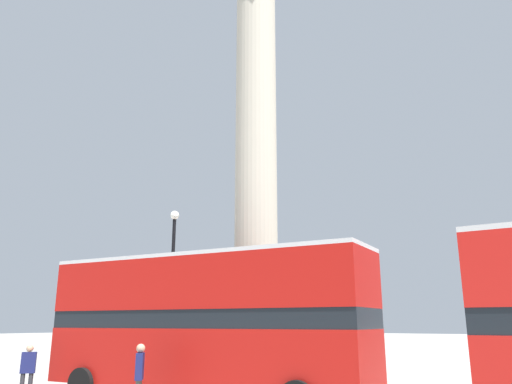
% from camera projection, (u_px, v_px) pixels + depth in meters
% --- Properties ---
extents(ground_plane, '(200.00, 200.00, 0.00)m').
position_uv_depth(ground_plane, '(256.00, 382.00, 20.79)').
color(ground_plane, '#9E9B93').
extents(monument_column, '(5.79, 5.79, 21.38)m').
position_uv_depth(monument_column, '(256.00, 225.00, 22.48)').
color(monument_column, '#BCB29E').
rests_on(monument_column, ground_plane).
extents(bus_b, '(10.84, 3.34, 4.48)m').
position_uv_depth(bus_b, '(203.00, 320.00, 15.63)').
color(bus_b, '#B7140F').
rests_on(bus_b, ground_plane).
extents(street_lamp, '(0.36, 0.36, 6.84)m').
position_uv_depth(street_lamp, '(171.00, 294.00, 19.66)').
color(street_lamp, black).
rests_on(street_lamp, ground_plane).
extents(pedestrian_near_lamp, '(0.45, 0.49, 1.82)m').
position_uv_depth(pedestrian_near_lamp, '(139.00, 374.00, 13.54)').
color(pedestrian_near_lamp, '#4C473D').
rests_on(pedestrian_near_lamp, ground_plane).
extents(pedestrian_by_plinth, '(0.43, 0.45, 1.69)m').
position_uv_depth(pedestrian_by_plinth, '(28.00, 369.00, 15.93)').
color(pedestrian_by_plinth, '#28282D').
rests_on(pedestrian_by_plinth, ground_plane).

